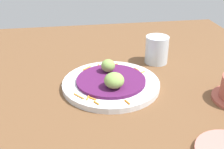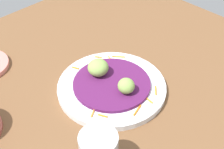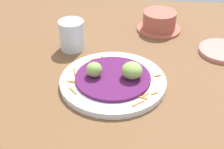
{
  "view_description": "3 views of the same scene",
  "coord_description": "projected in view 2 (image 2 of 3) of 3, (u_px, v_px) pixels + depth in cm",
  "views": [
    {
      "loc": [
        -13.58,
        -71.96,
        41.51
      ],
      "look_at": [
        -2.75,
        -3.64,
        5.8
      ],
      "focal_mm": 45.16,
      "sensor_mm": 36.0,
      "label": 1
    },
    {
      "loc": [
        37.84,
        37.43,
        57.24
      ],
      "look_at": [
        -4.07,
        -4.53,
        5.8
      ],
      "focal_mm": 50.59,
      "sensor_mm": 36.0,
      "label": 2
    },
    {
      "loc": [
        -70.73,
        -9.61,
        51.93
      ],
      "look_at": [
        -4.76,
        -3.52,
        6.18
      ],
      "focal_mm": 52.3,
      "sensor_mm": 36.0,
      "label": 3
    }
  ],
  "objects": [
    {
      "name": "guac_scoop_left",
      "position": [
        126.0,
        86.0,
        0.75
      ],
      "size": [
        5.38,
        5.39,
        3.75
      ],
      "primitive_type": "ellipsoid",
      "rotation": [
        0.0,
        0.0,
        2.72
      ],
      "color": "#84A851",
      "rests_on": "cabbage_bed"
    },
    {
      "name": "table_surface",
      "position": [
        113.0,
        106.0,
        0.77
      ],
      "size": [
        110.0,
        110.0,
        2.0
      ],
      "primitive_type": "cube",
      "color": "brown",
      "rests_on": "ground"
    },
    {
      "name": "guac_scoop_center",
      "position": [
        98.0,
        68.0,
        0.8
      ],
      "size": [
        6.82,
        6.82,
        4.12
      ],
      "primitive_type": "ellipsoid",
      "rotation": [
        0.0,
        0.0,
        2.79
      ],
      "color": "#84A851",
      "rests_on": "cabbage_bed"
    },
    {
      "name": "cabbage_bed",
      "position": [
        112.0,
        84.0,
        0.79
      ],
      "size": [
        19.38,
        19.38,
        0.84
      ],
      "primitive_type": "cylinder",
      "color": "#51194C",
      "rests_on": "main_plate"
    },
    {
      "name": "carrot_garnish",
      "position": [
        117.0,
        83.0,
        0.79
      ],
      "size": [
        21.6,
        23.78,
        0.4
      ],
      "color": "orange",
      "rests_on": "main_plate"
    },
    {
      "name": "main_plate",
      "position": [
        112.0,
        87.0,
        0.79
      ],
      "size": [
        27.28,
        27.28,
        1.57
      ],
      "primitive_type": "cylinder",
      "color": "silver",
      "rests_on": "table_surface"
    }
  ]
}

